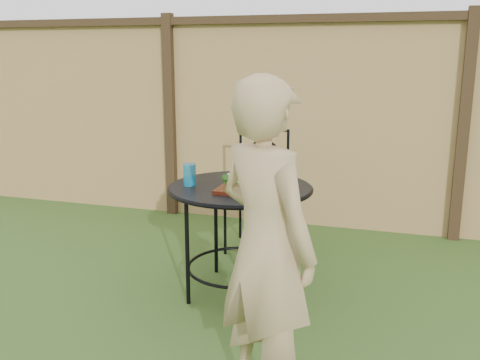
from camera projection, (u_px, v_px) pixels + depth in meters
The scene contains 9 objects.
ground at pixel (229, 341), 2.93m from camera, with size 60.00×60.00×0.00m, color #264D19.
fence at pixel (306, 122), 4.76m from camera, with size 8.00×0.12×1.90m.
patio_table at pixel (240, 207), 3.41m from camera, with size 0.92×0.92×0.72m.
patio_chair at pixel (259, 186), 4.28m from camera, with size 0.46×0.46×0.95m.
diner at pixel (266, 247), 2.29m from camera, with size 0.53×0.35×1.47m, color tan.
salad_plate at pixel (241, 189), 3.25m from camera, with size 0.27×0.27×0.02m, color #411009.
salad at pixel (241, 181), 3.24m from camera, with size 0.21×0.21×0.08m, color #235614.
fork at pixel (242, 160), 3.21m from camera, with size 0.01×0.01×0.18m, color silver.
drinking_glass at pixel (190, 175), 3.38m from camera, with size 0.08×0.08×0.14m, color #0D74A0.
Camera 1 is at (0.84, -2.51, 1.54)m, focal length 40.00 mm.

